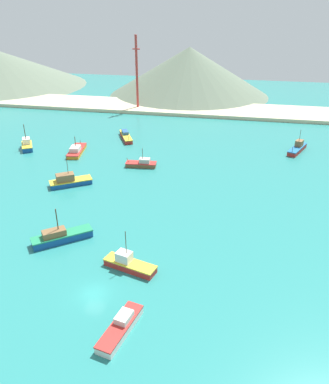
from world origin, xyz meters
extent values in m
cube|color=teal|center=(0.00, 30.00, -0.25)|extent=(260.00, 280.00, 0.50)
cube|color=#14478C|center=(-9.98, 11.56, 0.61)|extent=(9.35, 8.18, 1.21)
cube|color=#238C5B|center=(-9.98, 11.56, 1.31)|extent=(9.54, 8.35, 0.20)
cube|color=brown|center=(-10.96, 10.78, 1.95)|extent=(4.15, 3.84, 1.07)
cylinder|color=#4C3823|center=(-10.36, 11.25, 4.40)|extent=(0.19, 0.19, 3.84)
cube|color=red|center=(-15.01, 65.78, 0.52)|extent=(6.67, 10.59, 1.04)
cube|color=gold|center=(-15.01, 65.78, 1.14)|extent=(6.81, 10.80, 0.20)
cube|color=#28568C|center=(-15.60, 66.99, 1.68)|extent=(3.09, 4.04, 0.88)
cylinder|color=#4C3823|center=(-12.87, 61.45, 1.77)|extent=(0.38, 0.60, 1.41)
cube|color=silver|center=(5.77, -5.88, 0.50)|extent=(3.90, 8.48, 1.00)
cube|color=red|center=(5.77, -5.88, 1.10)|extent=(3.98, 8.65, 0.20)
cube|color=beige|center=(5.99, -4.88, 1.61)|extent=(2.13, 2.70, 0.81)
cube|color=red|center=(3.46, 6.49, 0.49)|extent=(8.50, 4.47, 0.97)
cube|color=gold|center=(3.46, 6.49, 1.07)|extent=(8.67, 4.56, 0.20)
cube|color=silver|center=(2.47, 6.77, 1.94)|extent=(2.64, 2.30, 1.53)
cylinder|color=#4C3823|center=(2.91, 6.64, 4.63)|extent=(0.11, 0.11, 3.86)
cube|color=#14478C|center=(-39.19, 51.85, 0.60)|extent=(5.61, 6.92, 1.21)
cube|color=gold|center=(-39.19, 51.85, 1.31)|extent=(5.72, 7.06, 0.20)
cube|color=silver|center=(-39.61, 52.54, 2.16)|extent=(3.15, 3.44, 1.50)
cylinder|color=#4C3823|center=(-39.32, 52.06, 4.94)|extent=(0.19, 0.19, 4.07)
cube|color=red|center=(33.63, 64.66, 0.56)|extent=(5.92, 9.77, 1.11)
cube|color=#1E669E|center=(33.63, 64.66, 1.21)|extent=(6.04, 9.97, 0.20)
cube|color=brown|center=(34.11, 65.77, 2.10)|extent=(2.54, 2.95, 1.59)
cylinder|color=#4C3823|center=(31.90, 60.67, 1.89)|extent=(0.37, 0.64, 1.50)
cylinder|color=#4C3823|center=(33.91, 65.32, 4.47)|extent=(0.11, 0.11, 3.15)
cube|color=orange|center=(-24.66, 51.92, 0.41)|extent=(4.91, 10.67, 0.83)
cube|color=red|center=(-24.66, 51.92, 0.93)|extent=(5.01, 10.89, 0.20)
cube|color=beige|center=(-24.44, 50.66, 1.60)|extent=(2.97, 3.96, 1.15)
cylinder|color=#4C3823|center=(-25.47, 56.48, 1.40)|extent=(0.21, 0.52, 1.13)
cylinder|color=#4C3823|center=(-24.56, 51.37, 3.45)|extent=(0.17, 0.17, 2.55)
cube|color=brown|center=(-5.21, 46.10, 0.44)|extent=(7.53, 3.30, 0.89)
cube|color=red|center=(-5.21, 46.10, 0.99)|extent=(7.68, 3.36, 0.20)
cube|color=#B2ADA3|center=(-4.30, 46.19, 1.61)|extent=(2.72, 2.19, 1.04)
cylinder|color=#4C3823|center=(-8.49, 45.78, 1.51)|extent=(0.55, 0.17, 1.21)
cylinder|color=#4C3823|center=(-4.81, 46.14, 3.43)|extent=(0.11, 0.11, 2.60)
cube|color=#14478C|center=(-17.79, 32.69, 0.51)|extent=(9.09, 7.34, 1.02)
cube|color=gold|center=(-17.79, 32.69, 1.12)|extent=(9.27, 7.48, 0.20)
cube|color=brown|center=(-18.73, 32.07, 2.02)|extent=(4.40, 3.92, 1.60)
cylinder|color=#4C3823|center=(-18.09, 32.49, 5.04)|extent=(0.12, 0.12, 4.44)
cube|color=beige|center=(0.00, 103.00, 0.60)|extent=(247.00, 20.03, 1.20)
cone|color=#60705B|center=(-5.55, 129.03, 9.87)|extent=(68.25, 68.25, 19.73)
cylinder|color=#B7332D|center=(-20.43, 99.45, 13.17)|extent=(0.88, 0.88, 26.33)
cylinder|color=#B7332D|center=(-20.43, 99.45, 21.59)|extent=(2.63, 0.44, 0.44)
cylinder|color=#B7332D|center=(-20.43, 99.45, 16.33)|extent=(0.44, 2.11, 0.44)
camera|label=1|loc=(18.07, -38.81, 36.71)|focal=35.92mm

